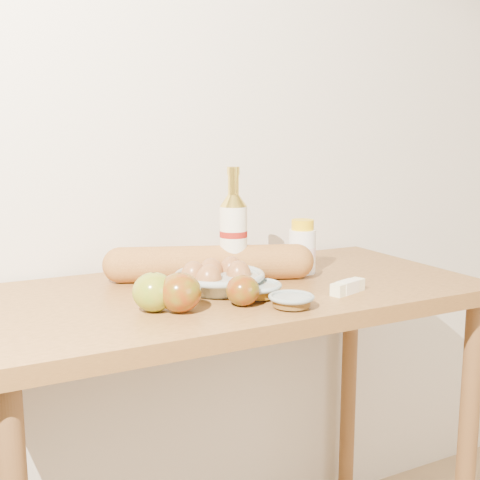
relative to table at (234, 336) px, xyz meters
name	(u,v)px	position (x,y,z in m)	size (l,w,h in m)	color
back_wall	(181,122)	(0.00, 0.33, 0.52)	(3.50, 0.02, 2.60)	silver
table	(234,336)	(0.00, 0.00, 0.00)	(1.20, 0.60, 0.90)	#A46F35
bourbon_bottle	(233,235)	(0.03, 0.07, 0.24)	(0.09, 0.09, 0.29)	white
cream_bottle	(302,248)	(0.23, 0.05, 0.19)	(0.09, 0.09, 0.14)	white
egg_bowl	(219,279)	(-0.05, -0.03, 0.15)	(0.23, 0.23, 0.07)	#99A7A2
baguette	(210,263)	(-0.03, 0.09, 0.17)	(0.53, 0.27, 0.09)	#BF7E3A
apple_yellowgreen	(154,292)	(-0.24, -0.11, 0.16)	(0.11, 0.11, 0.08)	olive
apple_redgreen_front	(180,292)	(-0.19, -0.14, 0.17)	(0.10, 0.10, 0.08)	#950D08
apple_redgreen_right	(243,290)	(-0.06, -0.15, 0.16)	(0.09, 0.09, 0.07)	#8B0707
sugar_bowl	(291,301)	(0.03, -0.22, 0.14)	(0.11, 0.11, 0.03)	gray
syrup_bowl	(256,290)	(0.00, -0.11, 0.14)	(0.15, 0.15, 0.03)	#919E9A
butter_stick	(348,287)	(0.21, -0.17, 0.14)	(0.11, 0.06, 0.03)	#FDF9C4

